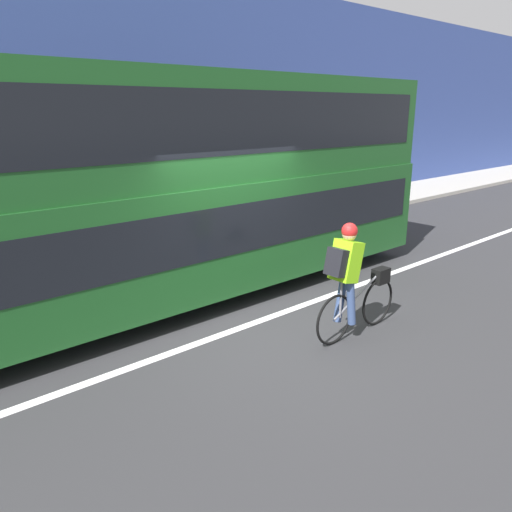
{
  "coord_description": "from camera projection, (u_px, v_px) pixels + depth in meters",
  "views": [
    {
      "loc": [
        -4.53,
        -5.16,
        3.07
      ],
      "look_at": [
        0.08,
        0.09,
        1.0
      ],
      "focal_mm": 35.0,
      "sensor_mm": 36.0,
      "label": 1
    }
  ],
  "objects": [
    {
      "name": "ground_plane",
      "position": [
        256.0,
        322.0,
        7.45
      ],
      "size": [
        80.0,
        80.0,
        0.0
      ],
      "primitive_type": "plane",
      "color": "#2D2D30"
    },
    {
      "name": "road_center_line",
      "position": [
        256.0,
        322.0,
        7.45
      ],
      "size": [
        50.0,
        0.14,
        0.01
      ],
      "primitive_type": "cube",
      "color": "silver",
      "rests_on": "ground_plane"
    },
    {
      "name": "sidewalk_curb",
      "position": [
        106.0,
        250.0,
        11.07
      ],
      "size": [
        60.0,
        2.47,
        0.12
      ],
      "color": "#A8A399",
      "rests_on": "ground_plane"
    },
    {
      "name": "building_facade",
      "position": [
        67.0,
        102.0,
        11.17
      ],
      "size": [
        60.0,
        0.3,
        6.4
      ],
      "color": "#33478C",
      "rests_on": "ground_plane"
    },
    {
      "name": "bus",
      "position": [
        114.0,
        185.0,
        7.3
      ],
      "size": [
        11.85,
        2.51,
        3.6
      ],
      "color": "black",
      "rests_on": "ground_plane"
    },
    {
      "name": "cyclist_on_bike",
      "position": [
        351.0,
        277.0,
        6.72
      ],
      "size": [
        1.68,
        0.32,
        1.65
      ],
      "color": "black",
      "rests_on": "ground_plane"
    }
  ]
}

